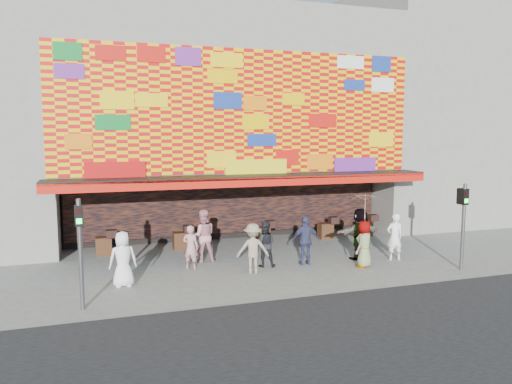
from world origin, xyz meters
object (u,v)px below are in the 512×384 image
Objects in this scene: signal_right at (464,217)px; ped_d at (253,248)px; ped_g at (364,244)px; signal_left at (80,241)px; ped_e at (306,240)px; parasol at (365,207)px; ped_b at (191,247)px; ped_i at (203,236)px; ped_f at (360,234)px; ped_c at (265,244)px; ped_h at (395,237)px; ped_a at (123,259)px.

signal_right is 7.30m from ped_d.
ped_g is (-3.02, 1.38, -1.04)m from signal_right.
signal_left is 1.70× the size of ped_e.
parasol is (1.82, -0.96, 1.27)m from ped_e.
parasol is at bearing -165.52° from ped_b.
ped_i is at bearing 154.66° from signal_right.
parasol is (5.23, -2.53, 1.19)m from ped_i.
ped_f is at bearing 136.95° from signal_right.
ped_c is 3.74m from ped_f.
ped_f is 1.13m from ped_g.
ped_g is at bearing 159.54° from ped_i.
ped_i is at bearing -47.13° from ped_d.
ped_h reaches higher than ped_c.
signal_left reaches higher than ped_f.
signal_right is at bearing 135.79° from ped_h.
ped_b is at bearing -0.17° from ped_h.
parasol is (9.38, 1.38, 0.30)m from signal_left.
ped_b is 2.60m from ped_c.
ped_e is at bearing -159.72° from ped_b.
ped_a is at bearing 41.57° from ped_i.
signal_left reaches higher than parasol.
ped_g is (9.38, 1.38, -1.04)m from signal_left.
ped_e reaches higher than ped_b.
signal_left is 4.81m from ped_b.
ped_h is (-1.43, 1.90, -0.99)m from signal_right.
ped_f is at bearing -162.22° from ped_d.
ped_e is 2.42m from parasol.
ped_d is 4.21m from parasol.
ped_h is at bearing 18.08° from parasol.
signal_right is at bearing 159.98° from ped_i.
ped_c is 1.51m from ped_e.
ped_g is (1.82, -0.96, -0.06)m from ped_e.
ped_b is 6.32m from ped_f.
ped_b is 0.83× the size of parasol.
ped_b is at bearing 160.88° from signal_right.
ped_a is 4.25m from ped_d.
signal_right is 9.17m from ped_i.
signal_left is 1.95× the size of ped_b.
ped_e is (2.14, 0.45, 0.04)m from ped_d.
parasol is at bearing 26.91° from ped_h.
ped_b is 2.23m from ped_d.
signal_left is 5.83m from ped_d.
ped_a is at bearing 55.76° from signal_left.
ped_h is at bearing -158.35° from ped_b.
signal_left reaches higher than ped_i.
signal_left reaches higher than ped_d.
ped_d is at bearing 164.90° from signal_right.
ped_b is (2.36, 1.35, -0.09)m from ped_a.
ped_i is (-6.82, 2.01, 0.09)m from ped_h.
ped_f is at bearing -144.40° from ped_g.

